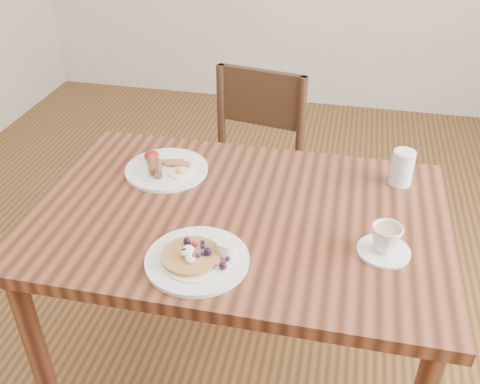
{
  "coord_description": "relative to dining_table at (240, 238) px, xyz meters",
  "views": [
    {
      "loc": [
        0.27,
        -1.24,
        1.66
      ],
      "look_at": [
        0.0,
        0.0,
        0.82
      ],
      "focal_mm": 40.0,
      "sensor_mm": 36.0,
      "label": 1
    }
  ],
  "objects": [
    {
      "name": "dining_table",
      "position": [
        0.0,
        0.0,
        0.0
      ],
      "size": [
        1.2,
        0.8,
        0.75
      ],
      "color": "brown",
      "rests_on": "ground"
    },
    {
      "name": "pancake_plate",
      "position": [
        -0.06,
        -0.24,
        0.11
      ],
      "size": [
        0.27,
        0.27,
        0.06
      ],
      "color": "white",
      "rests_on": "dining_table"
    },
    {
      "name": "teacup_saucer",
      "position": [
        0.41,
        -0.1,
        0.14
      ],
      "size": [
        0.14,
        0.14,
        0.08
      ],
      "color": "white",
      "rests_on": "dining_table"
    },
    {
      "name": "water_glass",
      "position": [
        0.46,
        0.26,
        0.16
      ],
      "size": [
        0.07,
        0.07,
        0.11
      ],
      "primitive_type": "cylinder",
      "color": "silver",
      "rests_on": "dining_table"
    },
    {
      "name": "ground",
      "position": [
        0.0,
        0.0,
        -0.65
      ],
      "size": [
        5.0,
        5.0,
        0.0
      ],
      "primitive_type": "plane",
      "color": "#4F2F16",
      "rests_on": "ground"
    },
    {
      "name": "breakfast_plate",
      "position": [
        -0.29,
        0.17,
        0.11
      ],
      "size": [
        0.27,
        0.27,
        0.04
      ],
      "color": "white",
      "rests_on": "dining_table"
    },
    {
      "name": "chair_far",
      "position": [
        -0.11,
        0.67,
        -0.16
      ],
      "size": [
        0.49,
        0.49,
        0.88
      ],
      "rotation": [
        0.0,
        0.0,
        2.97
      ],
      "color": "#3C1F15",
      "rests_on": "ground"
    }
  ]
}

